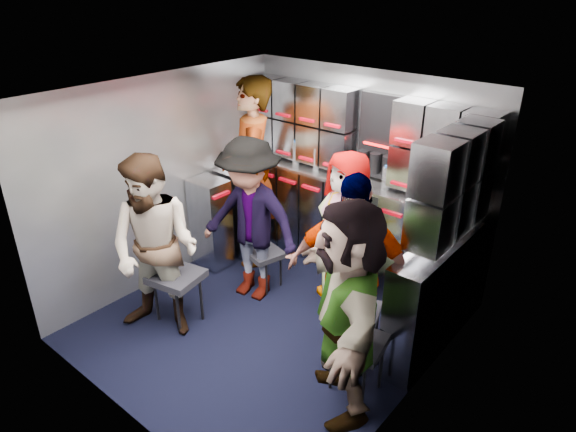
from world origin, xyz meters
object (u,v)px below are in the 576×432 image
Objects in this scene: jump_seat_center at (355,251)px; jump_seat_mid_right at (358,313)px; jump_seat_mid_left at (264,255)px; attendant_arc_b at (250,221)px; jump_seat_near_right at (357,345)px; attendant_arc_d at (349,274)px; attendant_arc_c at (346,229)px; attendant_arc_e at (347,310)px; attendant_arc_a at (155,249)px; attendant_standing at (252,174)px; jump_seat_near_left at (177,279)px.

jump_seat_center is 0.91m from jump_seat_mid_right.
jump_seat_mid_left is 0.26× the size of attendant_arc_b.
jump_seat_mid_left is 0.89× the size of jump_seat_near_right.
attendant_arc_d is at bearing 137.92° from jump_seat_near_right.
jump_seat_near_right is 1.28m from attendant_arc_c.
attendant_arc_a is at bearing -123.90° from attendant_arc_e.
attendant_arc_b is 0.97× the size of attendant_arc_e.
jump_seat_center is at bearing 54.20° from attendant_standing.
jump_seat_center is 1.38m from jump_seat_near_right.
attendant_arc_e reaches higher than jump_seat_mid_left.
attendant_arc_d reaches higher than attendant_arc_b.
attendant_arc_b reaches higher than jump_seat_near_left.
jump_seat_center is 1.35m from attendant_standing.
jump_seat_center reaches higher than jump_seat_near_left.
attendant_arc_e reaches higher than attendant_arc_b.
jump_seat_mid_left is 0.95× the size of jump_seat_mid_right.
attendant_arc_a is at bearing -112.20° from attendant_arc_b.
attendant_arc_d is 0.48m from attendant_arc_e.
attendant_arc_a is (-0.22, -1.10, 0.46)m from jump_seat_mid_left.
attendant_arc_b is 1.27m from attendant_arc_d.
jump_seat_mid_right is 0.48m from jump_seat_near_right.
jump_seat_mid_left is 0.49m from attendant_arc_b.
attendant_standing is at bearing -157.80° from attendant_arc_c.
attendant_standing reaches higher than attendant_arc_b.
jump_seat_mid_left is at bearing -132.48° from attendant_arc_c.
jump_seat_near_right is (0.77, -1.14, -0.03)m from jump_seat_center.
attendant_arc_a reaches higher than jump_seat_near_left.
jump_seat_near_right is 0.28× the size of attendant_arc_a.
jump_seat_near_right is 0.23× the size of attendant_standing.
jump_seat_center is 1.12m from attendant_arc_d.
attendant_arc_e reaches higher than jump_seat_near_left.
jump_seat_near_right is at bearing 135.94° from attendant_arc_e.
attendant_arc_c is 0.91× the size of attendant_arc_e.
jump_seat_near_right is at bearing -58.30° from jump_seat_mid_right.
attendant_standing is at bearing -164.10° from attendant_arc_e.
jump_seat_near_right is at bearing -65.06° from attendant_arc_d.
attendant_standing is at bearing 122.80° from attendant_arc_b.
attendant_standing reaches higher than jump_seat_mid_right.
jump_seat_mid_right is at bearing -9.45° from jump_seat_mid_left.
jump_seat_near_right is 0.29× the size of attendant_arc_b.
jump_seat_near_left is 1.62m from attendant_arc_c.
attendant_arc_b is (0.00, -0.18, 0.45)m from jump_seat_mid_left.
jump_seat_near_left is 0.30× the size of attendant_arc_e.
attendant_arc_d is at bearing -17.21° from jump_seat_mid_left.
jump_seat_center is 1.58m from attendant_arc_e.
jump_seat_near_right is 1.84m from attendant_arc_a.
attendant_arc_a is 1.02× the size of attendant_arc_b.
attendant_arc_b is 1.07× the size of attendant_arc_c.
attendant_arc_c is (0.95, 1.27, 0.32)m from jump_seat_near_left.
attendant_arc_c is at bearing 169.94° from attendant_arc_e.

